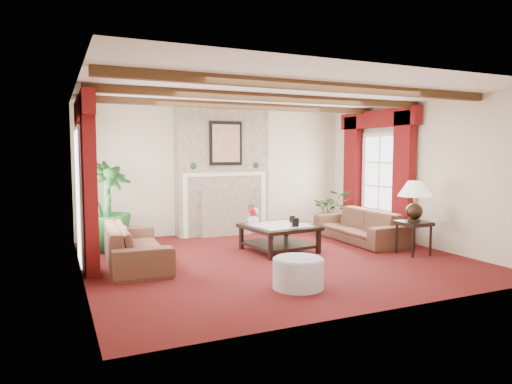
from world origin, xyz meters
name	(u,v)px	position (x,y,z in m)	size (l,w,h in m)	color
floor	(275,258)	(0.00, 0.00, 0.00)	(6.00, 6.00, 0.00)	#470C0E
ceiling	(276,94)	(0.00, 0.00, 2.70)	(6.00, 6.00, 0.00)	white
back_wall	(219,171)	(0.00, 2.75, 1.35)	(6.00, 0.02, 2.70)	beige
left_wall	(80,182)	(-3.00, 0.00, 1.35)	(0.02, 5.50, 2.70)	beige
right_wall	(416,174)	(3.00, 0.00, 1.35)	(0.02, 5.50, 2.70)	beige
ceiling_beams	(276,98)	(0.00, 0.00, 2.64)	(6.00, 3.00, 0.12)	#352010
fireplace	(222,108)	(0.00, 2.55, 2.70)	(2.00, 0.52, 2.70)	tan
french_door_left	(76,129)	(-2.97, 1.00, 2.13)	(0.10, 1.10, 2.16)	white
french_door_right	(381,135)	(2.97, 1.00, 2.13)	(0.10, 1.10, 2.16)	white
curtains_left	(83,102)	(-2.86, 1.00, 2.55)	(0.20, 2.40, 2.55)	#560B0C
curtains_right	(378,114)	(2.86, 1.00, 2.55)	(0.20, 2.40, 2.55)	#560B0C
sofa_left	(135,238)	(-2.18, 0.55, 0.42)	(0.73, 2.19, 0.85)	#390F16
sofa_right	(359,221)	(2.17, 0.64, 0.42)	(0.66, 2.14, 0.83)	#390F16
potted_palm	(106,226)	(-2.49, 1.82, 0.45)	(1.53, 1.84, 0.90)	black
small_plant	(332,215)	(2.36, 1.86, 0.36)	(1.19, 1.23, 0.73)	black
coffee_table	(279,238)	(0.32, 0.48, 0.23)	(1.14, 1.14, 0.47)	black
side_table	(413,238)	(2.32, -0.70, 0.29)	(0.49, 0.49, 0.58)	black
ottoman	(298,273)	(-0.46, -1.60, 0.19)	(0.66, 0.66, 0.39)	#A9A3B9
table_lamp	(415,201)	(2.32, -0.70, 0.94)	(0.57, 0.57, 0.72)	black
flower_vase	(253,219)	(-0.05, 0.79, 0.57)	(0.24, 0.25, 0.20)	silver
book	(299,218)	(0.61, 0.27, 0.61)	(0.18, 0.14, 0.28)	black
photo_frame_a	(295,223)	(0.47, 0.16, 0.55)	(0.12, 0.02, 0.16)	black
photo_frame_b	(292,219)	(0.66, 0.62, 0.53)	(0.10, 0.02, 0.13)	black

